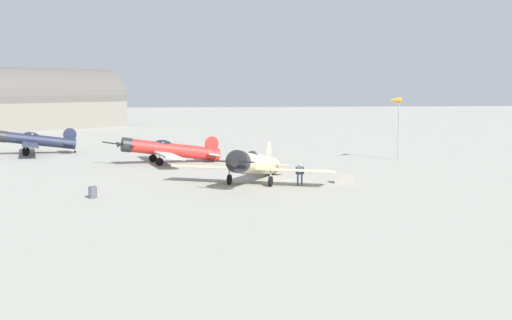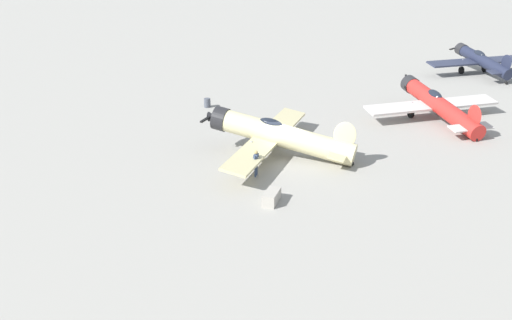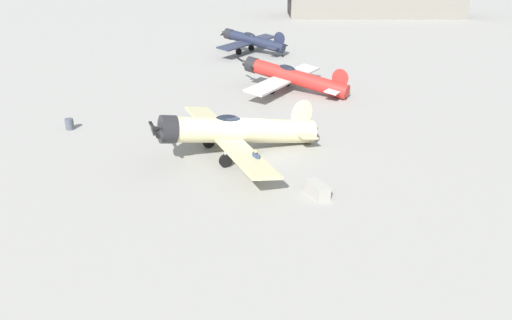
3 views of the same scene
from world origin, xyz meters
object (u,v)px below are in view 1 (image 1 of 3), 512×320
at_px(windsock_mast, 395,103).
at_px(fuel_drum, 93,192).
at_px(equipment_crate, 345,179).
at_px(airplane_foreground, 254,164).
at_px(ground_crew_mechanic, 300,172).
at_px(airplane_mid_apron, 168,150).
at_px(airplane_far_line, 34,140).

bearing_deg(windsock_mast, fuel_drum, -147.86).
height_order(fuel_drum, windsock_mast, windsock_mast).
bearing_deg(windsock_mast, equipment_crate, -123.82).
bearing_deg(equipment_crate, airplane_foreground, 172.38).
bearing_deg(fuel_drum, ground_crew_mechanic, 12.85).
relative_size(airplane_foreground, windsock_mast, 1.90).
bearing_deg(airplane_foreground, airplane_mid_apron, -129.47).
bearing_deg(airplane_far_line, airplane_foreground, 119.21).
relative_size(equipment_crate, windsock_mast, 0.25).
xyz_separation_m(equipment_crate, fuel_drum, (-18.97, -4.15, 0.05)).
distance_m(airplane_foreground, airplane_mid_apron, 15.41).
relative_size(airplane_foreground, equipment_crate, 7.60).
xyz_separation_m(airplane_far_line, fuel_drum, (10.51, -29.23, -1.22)).
height_order(equipment_crate, windsock_mast, windsock_mast).
distance_m(airplane_foreground, equipment_crate, 7.30).
bearing_deg(fuel_drum, airplane_foreground, 23.32).
height_order(airplane_foreground, fuel_drum, airplane_foreground).
bearing_deg(airplane_mid_apron, ground_crew_mechanic, 110.18).
relative_size(fuel_drum, windsock_mast, 0.12).
bearing_deg(airplane_far_line, windsock_mast, 149.54).
relative_size(ground_crew_mechanic, equipment_crate, 1.05).
distance_m(airplane_mid_apron, fuel_drum, 19.45).
xyz_separation_m(airplane_foreground, airplane_mid_apron, (-7.03, 13.72, -0.15)).
relative_size(airplane_mid_apron, windsock_mast, 1.79).
height_order(airplane_mid_apron, equipment_crate, airplane_mid_apron).
relative_size(airplane_mid_apron, ground_crew_mechanic, 6.83).
relative_size(airplane_far_line, windsock_mast, 1.78).
height_order(ground_crew_mechanic, equipment_crate, ground_crew_mechanic).
relative_size(airplane_foreground, fuel_drum, 15.66).
distance_m(ground_crew_mechanic, fuel_drum, 15.60).
relative_size(airplane_mid_apron, airplane_far_line, 1.00).
bearing_deg(airplane_mid_apron, airplane_foreground, 103.21).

